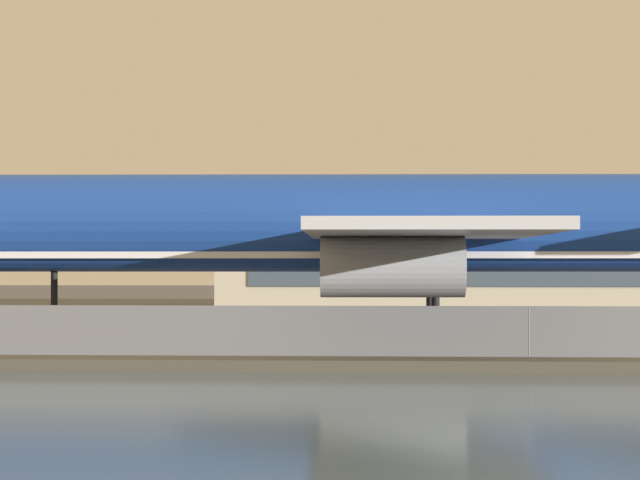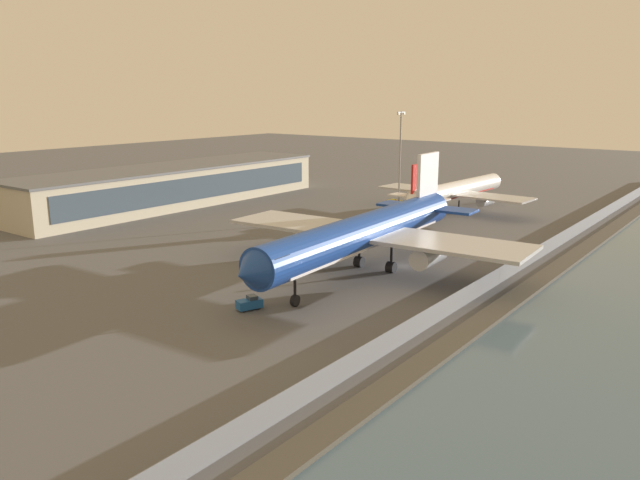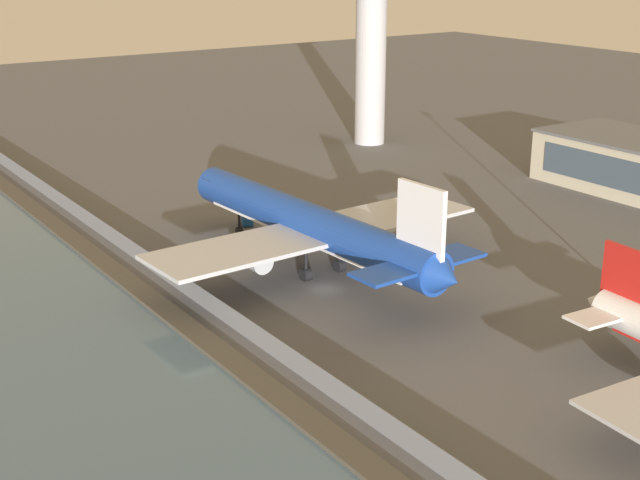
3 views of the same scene
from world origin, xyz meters
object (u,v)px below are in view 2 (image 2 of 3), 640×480
at_px(cargo_jet_blue, 367,232).
at_px(passenger_jet_white_red, 456,191).
at_px(apron_light_mast_apron_west, 400,158).
at_px(baggage_tug, 250,303).
at_px(ops_van, 397,205).

bearing_deg(cargo_jet_blue, passenger_jet_white_red, 11.94).
bearing_deg(apron_light_mast_apron_west, baggage_tug, -165.67).
xyz_separation_m(cargo_jet_blue, apron_light_mast_apron_west, (44.50, 20.07, 6.45)).
relative_size(passenger_jet_white_red, ops_van, 7.76).
bearing_deg(passenger_jet_white_red, ops_van, 124.40).
height_order(cargo_jet_blue, passenger_jet_white_red, cargo_jet_blue).
bearing_deg(apron_light_mast_apron_west, cargo_jet_blue, -155.72).
bearing_deg(passenger_jet_white_red, cargo_jet_blue, -168.06).
xyz_separation_m(cargo_jet_blue, passenger_jet_white_red, (56.96, 12.04, -1.65)).
relative_size(ops_van, apron_light_mast_apron_west, 0.24).
height_order(passenger_jet_white_red, baggage_tug, passenger_jet_white_red).
distance_m(cargo_jet_blue, baggage_tug, 23.70).
xyz_separation_m(baggage_tug, ops_van, (72.09, 20.43, 0.47)).
bearing_deg(passenger_jet_white_red, baggage_tug, -173.45).
bearing_deg(ops_van, passenger_jet_white_red, -55.60).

